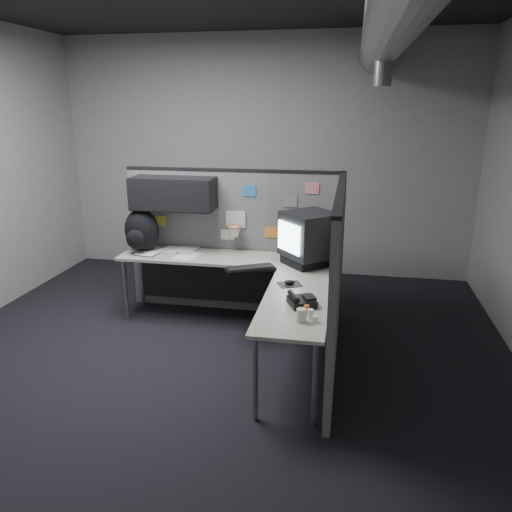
% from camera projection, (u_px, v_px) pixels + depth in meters
% --- Properties ---
extents(room, '(5.62, 5.62, 3.22)m').
position_uv_depth(room, '(273.00, 131.00, 3.92)').
color(room, black).
rests_on(room, ground).
extents(partition_back, '(2.44, 0.42, 1.63)m').
position_uv_depth(partition_back, '(217.00, 226.00, 5.54)').
color(partition_back, slate).
rests_on(partition_back, ground).
extents(partition_right, '(0.07, 2.23, 1.63)m').
position_uv_depth(partition_right, '(336.00, 279.00, 4.40)').
color(partition_right, slate).
rests_on(partition_right, ground).
extents(desk, '(2.31, 2.11, 0.73)m').
position_uv_depth(desk, '(243.00, 277.00, 5.08)').
color(desk, '#AAA799').
rests_on(desk, ground).
extents(monitor, '(0.66, 0.66, 0.54)m').
position_uv_depth(monitor, '(309.00, 238.00, 5.03)').
color(monitor, black).
rests_on(monitor, desk).
extents(keyboard, '(0.51, 0.38, 0.04)m').
position_uv_depth(keyboard, '(250.00, 269.00, 4.90)').
color(keyboard, black).
rests_on(keyboard, desk).
extents(mouse, '(0.25, 0.23, 0.04)m').
position_uv_depth(mouse, '(290.00, 283.00, 4.52)').
color(mouse, black).
rests_on(mouse, desk).
extents(phone, '(0.27, 0.28, 0.10)m').
position_uv_depth(phone, '(301.00, 301.00, 4.05)').
color(phone, black).
rests_on(phone, desk).
extents(bottles, '(0.14, 0.16, 0.08)m').
position_uv_depth(bottles, '(308.00, 314.00, 3.80)').
color(bottles, silver).
rests_on(bottles, desk).
extents(cup, '(0.09, 0.09, 0.10)m').
position_uv_depth(cup, '(301.00, 315.00, 3.74)').
color(cup, beige).
rests_on(cup, desk).
extents(papers, '(0.80, 0.58, 0.02)m').
position_uv_depth(papers, '(168.00, 251.00, 5.54)').
color(papers, white).
rests_on(papers, desk).
extents(backpack, '(0.47, 0.46, 0.48)m').
position_uv_depth(backpack, '(141.00, 231.00, 5.48)').
color(backpack, black).
rests_on(backpack, desk).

